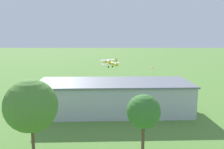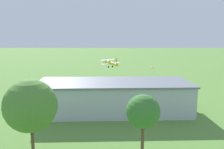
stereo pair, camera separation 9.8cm
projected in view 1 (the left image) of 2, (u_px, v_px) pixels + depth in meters
name	position (u px, v px, depth m)	size (l,w,h in m)	color
ground_plane	(100.00, 79.00, 85.81)	(400.00, 400.00, 0.00)	#568438
hangar	(114.00, 97.00, 49.64)	(32.03, 13.27, 6.45)	#B7BCC6
biplane	(111.00, 63.00, 86.81)	(7.62, 7.65, 3.84)	yellow
car_orange	(41.00, 94.00, 61.40)	(2.49, 4.21, 1.62)	orange
car_white	(11.00, 96.00, 59.55)	(2.19, 4.47, 1.54)	white
person_at_fence_line	(169.00, 91.00, 64.70)	(0.42, 0.42, 1.57)	#33723F
person_watching_takeoff	(153.00, 92.00, 63.43)	(0.40, 0.40, 1.70)	#72338C
person_beside_truck	(177.00, 97.00, 58.69)	(0.52, 0.52, 1.76)	#3F3F47
person_by_parked_cars	(73.00, 90.00, 65.93)	(0.54, 0.54, 1.71)	#33723F
person_crossing_taxiway	(68.00, 90.00, 65.32)	(0.54, 0.54, 1.69)	#B23333
tree_by_windsock	(144.00, 112.00, 28.85)	(4.18, 4.18, 8.96)	brown
tree_behind_hangar_right	(31.00, 106.00, 28.86)	(6.56, 6.56, 10.82)	brown
windsock	(152.00, 69.00, 80.34)	(1.17, 1.38, 5.21)	silver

